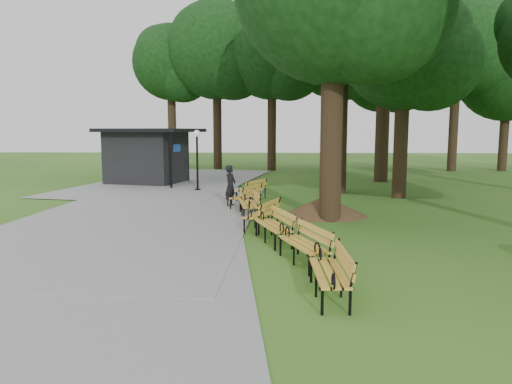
{
  "coord_description": "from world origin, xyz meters",
  "views": [
    {
      "loc": [
        0.66,
        -12.91,
        2.9
      ],
      "look_at": [
        0.17,
        0.99,
        1.1
      ],
      "focal_mm": 33.33,
      "sensor_mm": 36.0,
      "label": 1
    }
  ],
  "objects_px": {
    "person": "(231,186)",
    "lawn_tree_1": "(404,46)",
    "bench_4": "(248,204)",
    "bench_5": "(246,196)",
    "dirt_mound": "(324,206)",
    "bench_2": "(273,226)",
    "bench_6": "(251,189)",
    "bench_3": "(262,214)",
    "bench_0": "(329,273)",
    "kiosk": "(147,156)",
    "lawn_tree_4": "(386,23)",
    "lamp_post": "(197,147)",
    "bench_1": "(303,245)"
  },
  "relations": [
    {
      "from": "lawn_tree_1",
      "to": "lawn_tree_4",
      "type": "bearing_deg",
      "value": 83.98
    },
    {
      "from": "dirt_mound",
      "to": "lawn_tree_1",
      "type": "distance_m",
      "value": 8.44
    },
    {
      "from": "dirt_mound",
      "to": "bench_4",
      "type": "height_order",
      "value": "bench_4"
    },
    {
      "from": "bench_0",
      "to": "bench_3",
      "type": "relative_size",
      "value": 1.0
    },
    {
      "from": "kiosk",
      "to": "lamp_post",
      "type": "bearing_deg",
      "value": -31.03
    },
    {
      "from": "bench_0",
      "to": "bench_2",
      "type": "xyz_separation_m",
      "value": [
        -0.97,
        4.08,
        0.0
      ]
    },
    {
      "from": "person",
      "to": "lawn_tree_1",
      "type": "distance_m",
      "value": 9.42
    },
    {
      "from": "person",
      "to": "dirt_mound",
      "type": "xyz_separation_m",
      "value": [
        3.38,
        -1.9,
        -0.46
      ]
    },
    {
      "from": "bench_6",
      "to": "bench_2",
      "type": "bearing_deg",
      "value": 33.64
    },
    {
      "from": "bench_2",
      "to": "bench_6",
      "type": "bearing_deg",
      "value": 168.69
    },
    {
      "from": "bench_0",
      "to": "bench_6",
      "type": "bearing_deg",
      "value": -172.46
    },
    {
      "from": "bench_2",
      "to": "person",
      "type": "bearing_deg",
      "value": 177.44
    },
    {
      "from": "kiosk",
      "to": "dirt_mound",
      "type": "distance_m",
      "value": 13.3
    },
    {
      "from": "dirt_mound",
      "to": "bench_0",
      "type": "xyz_separation_m",
      "value": [
        -0.78,
        -8.05,
        0.1
      ]
    },
    {
      "from": "dirt_mound",
      "to": "bench_2",
      "type": "relative_size",
      "value": 1.29
    },
    {
      "from": "lamp_post",
      "to": "bench_5",
      "type": "bearing_deg",
      "value": -62.0
    },
    {
      "from": "bench_4",
      "to": "bench_1",
      "type": "bearing_deg",
      "value": 6.48
    },
    {
      "from": "bench_0",
      "to": "bench_2",
      "type": "bearing_deg",
      "value": -168.2
    },
    {
      "from": "kiosk",
      "to": "bench_0",
      "type": "xyz_separation_m",
      "value": [
        7.96,
        -18.01,
        -1.07
      ]
    },
    {
      "from": "dirt_mound",
      "to": "bench_1",
      "type": "xyz_separation_m",
      "value": [
        -1.1,
        -6.0,
        0.1
      ]
    },
    {
      "from": "person",
      "to": "bench_0",
      "type": "distance_m",
      "value": 10.3
    },
    {
      "from": "lawn_tree_4",
      "to": "bench_4",
      "type": "bearing_deg",
      "value": -121.3
    },
    {
      "from": "lawn_tree_4",
      "to": "lawn_tree_1",
      "type": "bearing_deg",
      "value": -96.02
    },
    {
      "from": "bench_2",
      "to": "lawn_tree_1",
      "type": "height_order",
      "value": "lawn_tree_1"
    },
    {
      "from": "bench_4",
      "to": "bench_5",
      "type": "xyz_separation_m",
      "value": [
        -0.2,
        1.96,
        0.0
      ]
    },
    {
      "from": "lamp_post",
      "to": "bench_2",
      "type": "xyz_separation_m",
      "value": [
        3.65,
        -10.53,
        -1.69
      ]
    },
    {
      "from": "bench_6",
      "to": "lawn_tree_4",
      "type": "relative_size",
      "value": 0.15
    },
    {
      "from": "bench_6",
      "to": "bench_3",
      "type": "bearing_deg",
      "value": 32.39
    },
    {
      "from": "kiosk",
      "to": "lawn_tree_4",
      "type": "height_order",
      "value": "lawn_tree_4"
    },
    {
      "from": "bench_2",
      "to": "bench_3",
      "type": "height_order",
      "value": "same"
    },
    {
      "from": "bench_4",
      "to": "bench_6",
      "type": "relative_size",
      "value": 1.0
    },
    {
      "from": "dirt_mound",
      "to": "bench_5",
      "type": "height_order",
      "value": "bench_5"
    },
    {
      "from": "lawn_tree_4",
      "to": "bench_3",
      "type": "bearing_deg",
      "value": -115.88
    },
    {
      "from": "kiosk",
      "to": "bench_5",
      "type": "height_order",
      "value": "kiosk"
    },
    {
      "from": "bench_5",
      "to": "lawn_tree_1",
      "type": "xyz_separation_m",
      "value": [
        6.5,
        2.9,
        5.96
      ]
    },
    {
      "from": "bench_3",
      "to": "lawn_tree_1",
      "type": "bearing_deg",
      "value": 158.75
    },
    {
      "from": "dirt_mound",
      "to": "bench_4",
      "type": "relative_size",
      "value": 1.29
    },
    {
      "from": "person",
      "to": "lamp_post",
      "type": "bearing_deg",
      "value": 45.59
    },
    {
      "from": "dirt_mound",
      "to": "bench_3",
      "type": "distance_m",
      "value": 3.05
    },
    {
      "from": "bench_0",
      "to": "lawn_tree_4",
      "type": "height_order",
      "value": "lawn_tree_4"
    },
    {
      "from": "bench_0",
      "to": "bench_3",
      "type": "height_order",
      "value": "same"
    },
    {
      "from": "dirt_mound",
      "to": "lawn_tree_1",
      "type": "bearing_deg",
      "value": 50.74
    },
    {
      "from": "bench_4",
      "to": "bench_5",
      "type": "bearing_deg",
      "value": 177.73
    },
    {
      "from": "bench_5",
      "to": "lawn_tree_1",
      "type": "relative_size",
      "value": 0.21
    },
    {
      "from": "dirt_mound",
      "to": "bench_0",
      "type": "relative_size",
      "value": 1.29
    },
    {
      "from": "lamp_post",
      "to": "bench_0",
      "type": "bearing_deg",
      "value": -72.47
    },
    {
      "from": "kiosk",
      "to": "bench_5",
      "type": "distance_m",
      "value": 10.28
    },
    {
      "from": "bench_1",
      "to": "bench_4",
      "type": "bearing_deg",
      "value": 174.96
    },
    {
      "from": "lamp_post",
      "to": "bench_6",
      "type": "relative_size",
      "value": 1.54
    },
    {
      "from": "lawn_tree_1",
      "to": "lawn_tree_4",
      "type": "relative_size",
      "value": 0.72
    }
  ]
}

